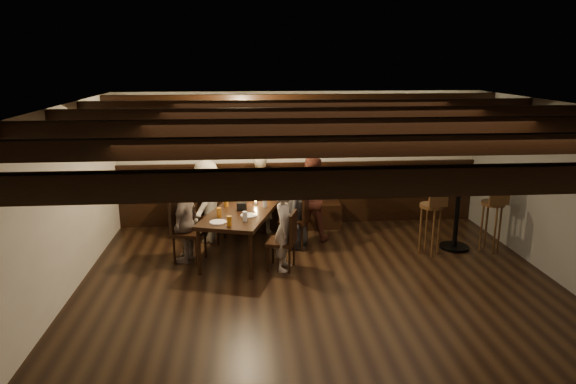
{
  "coord_description": "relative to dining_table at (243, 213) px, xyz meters",
  "views": [
    {
      "loc": [
        -0.97,
        -5.57,
        2.97
      ],
      "look_at": [
        -0.4,
        1.3,
        1.16
      ],
      "focal_mm": 32.0,
      "sensor_mm": 36.0,
      "label": 1
    }
  ],
  "objects": [
    {
      "name": "person_bench_centre",
      "position": [
        0.3,
        1.01,
        0.05
      ],
      "size": [
        0.59,
        0.47,
        1.42
      ],
      "primitive_type": "imported",
      "rotation": [
        0.0,
        0.0,
        2.85
      ],
      "color": "gray",
      "rests_on": "floor"
    },
    {
      "name": "pint_b",
      "position": [
        0.43,
        0.55,
        0.13
      ],
      "size": [
        0.07,
        0.07,
        0.14
      ],
      "primitive_type": "cylinder",
      "color": "#BF7219",
      "rests_on": "dining_table"
    },
    {
      "name": "chair_right_near",
      "position": [
        0.82,
        0.22,
        -0.37
      ],
      "size": [
        0.54,
        0.54,
        0.95
      ],
      "rotation": [
        0.0,
        0.0,
        1.28
      ],
      "color": "black",
      "rests_on": "floor"
    },
    {
      "name": "candle",
      "position": [
        0.2,
        0.25,
        0.08
      ],
      "size": [
        0.05,
        0.05,
        0.05
      ],
      "primitive_type": "cylinder",
      "color": "beige",
      "rests_on": "dining_table"
    },
    {
      "name": "person_bench_right",
      "position": [
        1.12,
        0.6,
        0.04
      ],
      "size": [
        0.81,
        0.71,
        1.41
      ],
      "primitive_type": "imported",
      "rotation": [
        0.0,
        0.0,
        2.85
      ],
      "color": "#592A1E",
      "rests_on": "floor"
    },
    {
      "name": "pint_d",
      "position": [
        0.34,
        0.1,
        0.13
      ],
      "size": [
        0.07,
        0.07,
        0.14
      ],
      "primitive_type": "cylinder",
      "color": "silver",
      "rests_on": "dining_table"
    },
    {
      "name": "dining_table",
      "position": [
        0.0,
        0.0,
        0.0
      ],
      "size": [
        1.38,
        2.09,
        0.72
      ],
      "rotation": [
        0.0,
        0.0,
        -0.29
      ],
      "color": "black",
      "rests_on": "floor"
    },
    {
      "name": "person_right_near",
      "position": [
        0.85,
        0.21,
        -0.06
      ],
      "size": [
        0.54,
        0.68,
        1.21
      ],
      "primitive_type": "imported",
      "rotation": [
        0.0,
        0.0,
        1.28
      ],
      "color": "#242326",
      "rests_on": "floor"
    },
    {
      "name": "person_right_far",
      "position": [
        0.59,
        -0.65,
        -0.05
      ],
      "size": [
        0.41,
        0.51,
        1.21
      ],
      "primitive_type": "imported",
      "rotation": [
        0.0,
        0.0,
        1.28
      ],
      "color": "#A29489",
      "rests_on": "floor"
    },
    {
      "name": "pint_g",
      "position": [
        -0.18,
        -0.78,
        0.13
      ],
      "size": [
        0.07,
        0.07,
        0.14
      ],
      "primitive_type": "cylinder",
      "color": "#BF7219",
      "rests_on": "dining_table"
    },
    {
      "name": "room",
      "position": [
        0.75,
        0.24,
        0.41
      ],
      "size": [
        7.0,
        7.0,
        7.0
      ],
      "color": "black",
      "rests_on": "ground"
    },
    {
      "name": "person_left_far",
      "position": [
        -0.85,
        -0.21,
        -0.06
      ],
      "size": [
        0.49,
        0.76,
        1.21
      ],
      "primitive_type": "imported",
      "rotation": [
        0.0,
        0.0,
        -1.86
      ],
      "color": "slate",
      "rests_on": "floor"
    },
    {
      "name": "pint_f",
      "position": [
        0.03,
        -0.58,
        0.13
      ],
      "size": [
        0.07,
        0.07,
        0.14
      ],
      "primitive_type": "cylinder",
      "color": "silver",
      "rests_on": "dining_table"
    },
    {
      "name": "pint_c",
      "position": [
        -0.26,
        0.18,
        0.13
      ],
      "size": [
        0.07,
        0.07,
        0.14
      ],
      "primitive_type": "cylinder",
      "color": "#BF7219",
      "rests_on": "dining_table"
    },
    {
      "name": "pint_e",
      "position": [
        -0.34,
        -0.37,
        0.13
      ],
      "size": [
        0.07,
        0.07,
        0.14
      ],
      "primitive_type": "cylinder",
      "color": "#BF7219",
      "rests_on": "dining_table"
    },
    {
      "name": "chair_left_far",
      "position": [
        -0.82,
        -0.22,
        -0.37
      ],
      "size": [
        0.54,
        0.54,
        0.95
      ],
      "rotation": [
        0.0,
        0.0,
        -1.86
      ],
      "color": "black",
      "rests_on": "floor"
    },
    {
      "name": "pint_a",
      "position": [
        -0.07,
        0.75,
        0.13
      ],
      "size": [
        0.07,
        0.07,
        0.14
      ],
      "primitive_type": "cylinder",
      "color": "#BF7219",
      "rests_on": "dining_table"
    },
    {
      "name": "high_top_table",
      "position": [
        3.37,
        -0.05,
        0.08
      ],
      "size": [
        0.63,
        0.63,
        1.12
      ],
      "color": "black",
      "rests_on": "floor"
    },
    {
      "name": "condiment_caddy",
      "position": [
        -0.01,
        -0.05,
        0.12
      ],
      "size": [
        0.15,
        0.1,
        0.12
      ],
      "primitive_type": "cube",
      "color": "black",
      "rests_on": "dining_table"
    },
    {
      "name": "person_left_near",
      "position": [
        -0.59,
        0.65,
        0.02
      ],
      "size": [
        0.74,
        0.99,
        1.37
      ],
      "primitive_type": "imported",
      "rotation": [
        0.0,
        0.0,
        -1.86
      ],
      "color": "#A59E8C",
      "rests_on": "floor"
    },
    {
      "name": "plate_far",
      "position": [
        0.09,
        -0.34,
        0.07
      ],
      "size": [
        0.24,
        0.24,
        0.01
      ],
      "primitive_type": "cylinder",
      "color": "white",
      "rests_on": "dining_table"
    },
    {
      "name": "chair_right_far",
      "position": [
        0.56,
        -0.64,
        -0.4
      ],
      "size": [
        0.49,
        0.49,
        0.86
      ],
      "rotation": [
        0.0,
        0.0,
        1.28
      ],
      "color": "black",
      "rests_on": "floor"
    },
    {
      "name": "person_bench_left",
      "position": [
        -0.6,
        1.12,
        -0.05
      ],
      "size": [
        0.69,
        0.55,
        1.23
      ],
      "primitive_type": "imported",
      "rotation": [
        0.0,
        0.0,
        2.85
      ],
      "color": "#28272A",
      "rests_on": "floor"
    },
    {
      "name": "chair_left_near",
      "position": [
        -0.56,
        0.64,
        -0.37
      ],
      "size": [
        0.53,
        0.53,
        0.94
      ],
      "rotation": [
        0.0,
        0.0,
        -1.86
      ],
      "color": "black",
      "rests_on": "floor"
    },
    {
      "name": "bar_stool_left",
      "position": [
        2.87,
        -0.26,
        -0.24
      ],
      "size": [
        0.37,
        0.39,
        1.14
      ],
      "rotation": [
        0.0,
        0.0,
        0.22
      ],
      "color": "#382511",
      "rests_on": "floor"
    },
    {
      "name": "bar_stool_right",
      "position": [
        3.87,
        -0.21,
        -0.24
      ],
      "size": [
        0.36,
        0.37,
        1.14
      ],
      "rotation": [
        0.0,
        0.0,
        0.02
      ],
      "color": "#382511",
      "rests_on": "floor"
    },
    {
      "name": "plate_near",
      "position": [
        -0.35,
        -0.63,
        0.07
      ],
      "size": [
        0.24,
        0.24,
        0.01
      ],
      "primitive_type": "cylinder",
      "color": "white",
      "rests_on": "dining_table"
    }
  ]
}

